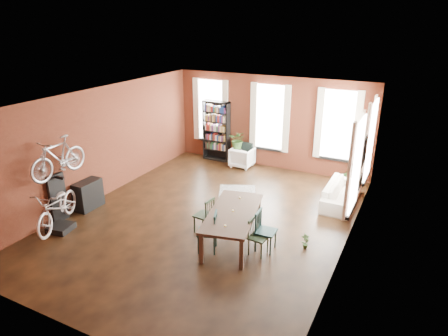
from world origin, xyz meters
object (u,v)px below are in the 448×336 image
Objects in this scene: bookshelf at (217,131)px; white_armchair at (242,156)px; dining_chair_b at (204,215)px; bicycle_floor at (55,190)px; dining_chair_a at (207,232)px; dining_chair_d at (266,231)px; cream_sofa at (342,190)px; dining_chair_c at (258,237)px; plant_stand at (237,157)px; console_table at (88,195)px; dining_table at (233,226)px; bike_trainer at (61,228)px.

bookshelf is 2.87× the size of white_armchair.
dining_chair_b is 3.66m from bicycle_floor.
dining_chair_a is 0.50× the size of bicycle_floor.
dining_chair_d is 5.44m from white_armchair.
dining_chair_c is at bearing 162.13° from cream_sofa.
dining_chair_d is at bearing -14.49° from dining_chair_c.
plant_stand is (-4.02, 1.49, -0.11)m from cream_sofa.
console_table is (-5.18, -0.23, -0.08)m from dining_chair_d.
bicycle_floor is (-0.99, -6.48, 0.01)m from bookshelf.
dining_chair_a is 0.46× the size of cream_sofa.
cream_sofa is at bearing -20.31° from plant_stand.
dining_chair_c is at bearing -29.63° from dining_table.
console_table is (-0.30, 1.29, 0.32)m from bike_trainer.
dining_chair_b is 1.14× the size of console_table.
dining_chair_c is 5.77m from plant_stand.
console_table reaches higher than white_armchair.
plant_stand is (-2.97, 4.76, -0.17)m from dining_chair_d.
console_table is at bearing 170.51° from dining_table.
bike_trainer is at bearing 109.71° from dining_chair_c.
console_table reaches higher than bike_trainer.
bookshelf is at bearing 76.17° from console_table.
cream_sofa is at bearing 29.33° from console_table.
dining_chair_d is (0.83, 0.00, 0.08)m from dining_table.
white_armchair is (-2.65, 4.94, -0.04)m from dining_chair_c.
dining_table is 0.78m from dining_chair_c.
bookshelf is 3.65× the size of plant_stand.
bicycle_floor is (0.29, -1.28, 0.71)m from console_table.
cream_sofa reaches higher than plant_stand.
dining_table is 4.36m from console_table.
dining_chair_a is 1.16m from dining_chair_c.
bookshelf is at bearing 109.25° from dining_table.
cream_sofa is 7.63m from bike_trainer.
dining_chair_c is 5.61m from white_armchair.
cream_sofa is 3.91× the size of bike_trainer.
plant_stand is (-0.23, 0.05, -0.08)m from white_armchair.
dining_chair_d is at bearing 93.54° from dining_chair_b.
cream_sofa reaches higher than bike_trainer.
dining_chair_b is 1.72× the size of bike_trainer.
dining_table reaches higher than bike_trainer.
plant_stand is at bearing 29.81° from dining_chair_d.
bookshelf reaches higher than console_table.
console_table is 5.46m from plant_stand.
console_table is (-4.35, -0.22, 0.01)m from dining_table.
cream_sofa is (4.95, -1.70, -0.69)m from bookshelf.
console_table is 0.42× the size of bicycle_floor.
dining_chair_b is at bearing 83.52° from dining_chair_c.
dining_chair_a is 5.68m from plant_stand.
plant_stand is at bearing 176.62° from dining_chair_a.
dining_chair_b is at bearing 4.28° from bicycle_floor.
cream_sofa is (1.05, 3.27, -0.07)m from dining_chair_d.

